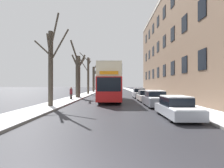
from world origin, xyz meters
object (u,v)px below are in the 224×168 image
parked_car_2 (146,96)px  bare_tree_left_3 (94,78)px  bare_tree_left_0 (51,65)px  bare_tree_left_1 (78,74)px  pedestrian_left_sidewalk (71,93)px  parked_car_3 (139,93)px  parked_car_1 (155,99)px  bare_tree_left_2 (88,74)px  parked_car_0 (176,108)px  double_decker_bus (110,81)px

parked_car_2 → bare_tree_left_3: bearing=109.7°
bare_tree_left_0 → bare_tree_left_1: (0.10, 10.96, -0.13)m
bare_tree_left_3 → pedestrian_left_sidewalk: size_ratio=4.74×
bare_tree_left_1 → parked_car_3: (9.38, 0.78, -3.00)m
bare_tree_left_0 → bare_tree_left_1: bare_tree_left_1 is taller
bare_tree_left_0 → bare_tree_left_3: (0.04, 32.43, 0.18)m
bare_tree_left_3 → parked_car_1: (9.45, -31.42, -3.31)m
bare_tree_left_2 → parked_car_3: bearing=-45.7°
pedestrian_left_sidewalk → bare_tree_left_1: bearing=46.2°
bare_tree_left_0 → bare_tree_left_2: size_ratio=0.85×
bare_tree_left_0 → bare_tree_left_2: (0.01, 21.46, 0.62)m
bare_tree_left_1 → parked_car_0: bearing=-58.9°
bare_tree_left_0 → parked_car_2: (9.48, 6.11, -3.18)m
bare_tree_left_2 → parked_car_1: (9.48, -20.46, -3.75)m
bare_tree_left_0 → parked_car_0: (9.48, -4.61, -3.21)m
bare_tree_left_3 → bare_tree_left_1: bearing=-89.8°
bare_tree_left_2 → parked_car_3: (9.48, -9.72, -3.75)m
bare_tree_left_1 → double_decker_bus: size_ratio=0.75×
bare_tree_left_1 → bare_tree_left_2: (-0.10, 10.50, 0.75)m
parked_car_0 → double_decker_bus: bearing=110.5°
bare_tree_left_1 → bare_tree_left_2: bearing=90.5°
bare_tree_left_2 → pedestrian_left_sidewalk: size_ratio=5.32×
bare_tree_left_3 → parked_car_1: 32.98m
double_decker_bus → parked_car_1: bearing=-54.2°
bare_tree_left_2 → double_decker_bus: bare_tree_left_2 is taller
double_decker_bus → parked_car_0: 12.60m
bare_tree_left_3 → parked_car_1: bare_tree_left_3 is taller
bare_tree_left_2 → double_decker_bus: size_ratio=0.81×
parked_car_1 → double_decker_bus: bearing=125.8°
bare_tree_left_1 → parked_car_2: 10.99m
bare_tree_left_2 → double_decker_bus: bearing=-70.4°
bare_tree_left_1 → parked_car_2: bearing=-27.3°
bare_tree_left_1 → bare_tree_left_2: bare_tree_left_2 is taller
bare_tree_left_3 → parked_car_0: 38.37m
double_decker_bus → parked_car_3: double_decker_bus is taller
bare_tree_left_3 → parked_car_0: bare_tree_left_3 is taller
bare_tree_left_3 → parked_car_2: bearing=-70.3°
bare_tree_left_0 → parked_car_3: (9.48, 11.74, -3.12)m
bare_tree_left_2 → bare_tree_left_0: bearing=-90.0°
parked_car_0 → bare_tree_left_2: bearing=110.0°
parked_car_2 → parked_car_3: parked_car_3 is taller
bare_tree_left_2 → pedestrian_left_sidewalk: 14.45m
bare_tree_left_0 → parked_car_3: bearing=51.1°
bare_tree_left_0 → parked_car_2: 11.72m
bare_tree_left_2 → parked_car_1: size_ratio=2.16×
parked_car_2 → bare_tree_left_1: bearing=152.7°
double_decker_bus → parked_car_2: (4.36, -0.94, -1.84)m
bare_tree_left_1 → bare_tree_left_3: size_ratio=1.05×
bare_tree_left_0 → bare_tree_left_2: bearing=90.0°
bare_tree_left_1 → parked_car_1: size_ratio=2.01×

